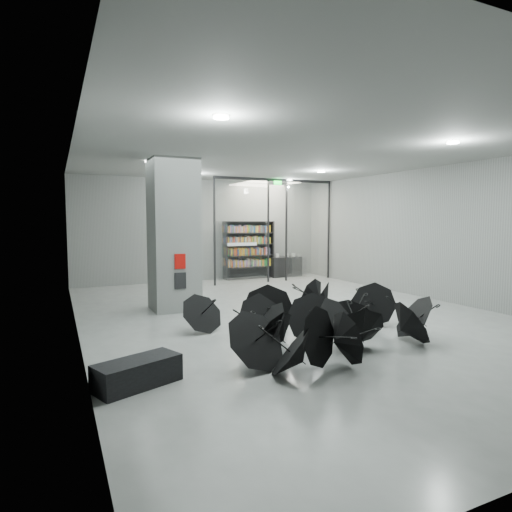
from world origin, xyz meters
name	(u,v)px	position (x,y,z in m)	size (l,w,h in m)	color
room	(293,202)	(0.00, 0.00, 2.84)	(14.00, 14.02, 4.01)	gray
column	(174,235)	(-2.50, 2.00, 2.00)	(1.20, 1.20, 4.00)	slate
fire_cabinet	(180,261)	(-2.50, 1.38, 1.35)	(0.28, 0.04, 0.38)	#A50A07
info_panel	(180,281)	(-2.50, 1.38, 0.85)	(0.30, 0.03, 0.42)	black
exit_sign	(278,183)	(2.40, 5.30, 3.82)	(0.30, 0.06, 0.15)	#0CE533
glass_partition	(275,226)	(2.39, 5.50, 2.18)	(5.06, 0.08, 4.00)	silver
bench	(138,373)	(-4.36, -3.11, 0.20)	(1.22, 0.52, 0.39)	black
bookshelf	(249,250)	(1.84, 6.75, 1.18)	(2.15, 0.43, 2.36)	black
shop_counter	(285,267)	(3.48, 6.66, 0.42)	(1.40, 0.56, 0.84)	black
umbrella_cluster	(317,326)	(-0.72, -2.25, 0.30)	(5.15, 4.59, 1.28)	black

